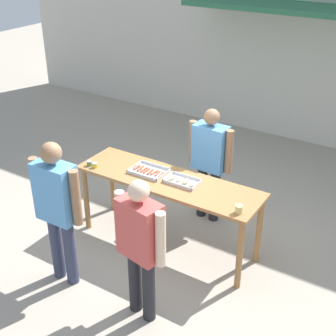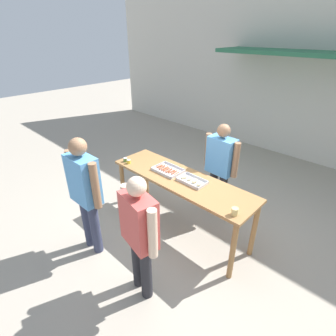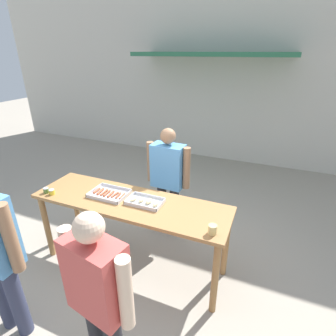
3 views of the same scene
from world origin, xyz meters
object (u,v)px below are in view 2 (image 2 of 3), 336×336
(condiment_jar_mustard, at_px, (125,160))
(person_customer_holding_hotdog, at_px, (85,188))
(person_customer_with_cup, at_px, (139,230))
(person_server_behind_table, at_px, (220,163))
(food_tray_buns, at_px, (192,181))
(beer_cup, at_px, (235,211))
(condiment_jar_ketchup, at_px, (129,162))
(food_tray_sausages, at_px, (168,170))

(condiment_jar_mustard, distance_m, person_customer_holding_hotdog, 1.02)
(person_customer_with_cup, bearing_deg, person_server_behind_table, -71.43)
(food_tray_buns, height_order, condiment_jar_mustard, condiment_jar_mustard)
(beer_cup, bearing_deg, condiment_jar_ketchup, -179.63)
(condiment_jar_ketchup, xyz_separation_m, person_server_behind_table, (1.05, 1.01, -0.03))
(person_customer_holding_hotdog, bearing_deg, condiment_jar_ketchup, -73.87)
(food_tray_sausages, height_order, beer_cup, beer_cup)
(food_tray_buns, height_order, beer_cup, beer_cup)
(beer_cup, distance_m, person_server_behind_table, 1.32)
(person_server_behind_table, relative_size, person_customer_with_cup, 1.00)
(food_tray_buns, xyz_separation_m, beer_cup, (0.81, -0.23, 0.03))
(beer_cup, relative_size, person_customer_holding_hotdog, 0.05)
(food_tray_buns, relative_size, person_customer_holding_hotdog, 0.24)
(person_customer_with_cup, bearing_deg, condiment_jar_ketchup, -24.13)
(person_customer_holding_hotdog, xyz_separation_m, person_customer_with_cup, (1.03, 0.02, -0.08))
(beer_cup, relative_size, person_customer_with_cup, 0.06)
(condiment_jar_ketchup, bearing_deg, food_tray_buns, 12.65)
(beer_cup, xyz_separation_m, person_customer_holding_hotdog, (-1.62, -0.95, 0.04))
(food_tray_buns, distance_m, condiment_jar_mustard, 1.22)
(food_tray_buns, xyz_separation_m, condiment_jar_mustard, (-1.19, -0.24, 0.01))
(condiment_jar_mustard, relative_size, condiment_jar_ketchup, 1.00)
(person_customer_holding_hotdog, bearing_deg, food_tray_sausages, -106.78)
(person_customer_holding_hotdog, height_order, person_customer_with_cup, person_customer_holding_hotdog)
(food_tray_sausages, bearing_deg, person_customer_with_cup, -59.06)
(condiment_jar_ketchup, distance_m, person_customer_holding_hotdog, 0.99)
(person_customer_with_cup, bearing_deg, food_tray_sausages, -48.45)
(condiment_jar_mustard, bearing_deg, person_customer_with_cup, -33.09)
(food_tray_sausages, xyz_separation_m, person_customer_with_cup, (0.70, -1.17, -0.01))
(food_tray_sausages, distance_m, person_customer_with_cup, 1.36)
(condiment_jar_mustard, relative_size, person_customer_holding_hotdog, 0.04)
(condiment_jar_ketchup, bearing_deg, condiment_jar_mustard, 177.43)
(condiment_jar_mustard, distance_m, person_customer_with_cup, 1.69)
(food_tray_buns, xyz_separation_m, condiment_jar_ketchup, (-1.10, -0.25, 0.01))
(food_tray_sausages, xyz_separation_m, food_tray_buns, (0.47, -0.00, 0.01))
(beer_cup, height_order, person_customer_with_cup, person_customer_with_cup)
(beer_cup, xyz_separation_m, person_server_behind_table, (-0.86, 1.00, -0.04))
(person_server_behind_table, bearing_deg, condiment_jar_mustard, -136.00)
(condiment_jar_ketchup, xyz_separation_m, beer_cup, (1.91, 0.01, 0.01))
(person_customer_holding_hotdog, bearing_deg, person_customer_with_cup, -179.76)
(beer_cup, xyz_separation_m, person_customer_with_cup, (-0.59, -0.93, -0.04))
(food_tray_sausages, relative_size, person_customer_holding_hotdog, 0.25)
(food_tray_buns, height_order, condiment_jar_ketchup, condiment_jar_ketchup)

